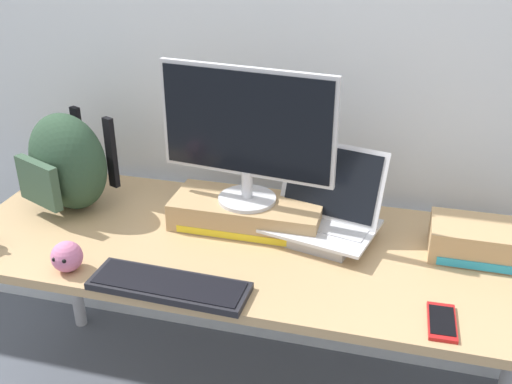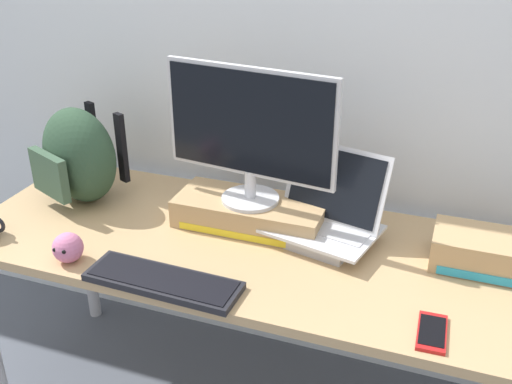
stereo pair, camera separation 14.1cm
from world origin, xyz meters
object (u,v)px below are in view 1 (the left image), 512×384
messenger_backpack (67,162)px  toner_box_yellow (247,213)px  plush_toy (67,257)px  desktop_monitor (246,132)px  external_keyboard (169,286)px  toner_box_cyan (485,241)px  open_laptop (323,221)px  cell_phone (442,322)px

messenger_backpack → toner_box_yellow: bearing=25.6°
plush_toy → desktop_monitor: bearing=41.5°
toner_box_yellow → desktop_monitor: (-0.00, -0.00, 0.28)m
external_keyboard → toner_box_cyan: bearing=27.0°
open_laptop → messenger_backpack: messenger_backpack is taller
desktop_monitor → cell_phone: size_ratio=3.74×
messenger_backpack → toner_box_cyan: bearing=24.5°
desktop_monitor → external_keyboard: bearing=-99.4°
desktop_monitor → external_keyboard: (-0.11, -0.39, -0.32)m
toner_box_yellow → toner_box_cyan: toner_box_cyan is taller
open_laptop → toner_box_cyan: 0.49m
desktop_monitor → cell_phone: (0.61, -0.36, -0.32)m
external_keyboard → open_laptop: bearing=48.5°
toner_box_yellow → messenger_backpack: bearing=-177.7°
open_laptop → desktop_monitor: bearing=-168.7°
external_keyboard → toner_box_yellow: bearing=75.7°
open_laptop → toner_box_cyan: size_ratio=1.18×
toner_box_yellow → external_keyboard: size_ratio=1.08×
toner_box_yellow → open_laptop: bearing=-2.0°
open_laptop → toner_box_cyan: bearing=14.5°
toner_box_yellow → plush_toy: (-0.43, -0.38, -0.00)m
open_laptop → cell_phone: bearing=-30.8°
desktop_monitor → toner_box_cyan: 0.79m
toner_box_yellow → desktop_monitor: bearing=-99.0°
external_keyboard → messenger_backpack: messenger_backpack is taller
external_keyboard → cell_phone: external_keyboard is taller
messenger_backpack → plush_toy: size_ratio=4.13×
toner_box_cyan → messenger_backpack: bearing=-178.8°
messenger_backpack → plush_toy: messenger_backpack is taller
toner_box_yellow → plush_toy: size_ratio=5.34×
external_keyboard → messenger_backpack: size_ratio=1.20×
messenger_backpack → cell_phone: 1.29m
toner_box_yellow → toner_box_cyan: 0.73m
messenger_backpack → toner_box_cyan: 1.36m
desktop_monitor → toner_box_cyan: (0.73, 0.01, -0.28)m
toner_box_yellow → external_keyboard: 0.41m
external_keyboard → messenger_backpack: 0.65m
toner_box_yellow → cell_phone: bearing=-30.2°
toner_box_yellow → toner_box_cyan: bearing=0.3°
toner_box_yellow → plush_toy: same height
cell_phone → plush_toy: (-1.04, -0.03, 0.04)m
toner_box_yellow → external_keyboard: (-0.11, -0.40, -0.03)m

